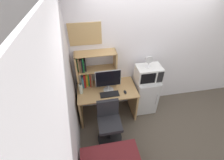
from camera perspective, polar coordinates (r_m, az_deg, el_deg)
The scene contains 13 objects.
wall_back at distance 3.60m, azimuth 18.99°, elevation 9.55°, with size 6.40×0.04×2.60m, color silver.
wall_left at distance 1.98m, azimuth -16.49°, elevation -17.81°, with size 0.04×4.40×2.60m, color silver.
desk at distance 3.38m, azimuth -1.78°, elevation -6.40°, with size 1.20×0.67×0.77m.
hutch_bookshelf at distance 3.15m, azimuth -8.02°, elevation 3.52°, with size 0.79×0.28×0.75m.
monitor at distance 3.03m, azimuth -1.36°, elevation 0.08°, with size 0.50×0.21×0.48m.
keyboard at distance 3.09m, azimuth -0.88°, elevation -5.23°, with size 0.37×0.16×0.02m, color black.
computer_mouse at distance 3.14m, azimuth 4.80°, elevation -4.37°, with size 0.06×0.11×0.03m, color black.
water_bottle at distance 3.12m, azimuth -11.23°, elevation -3.15°, with size 0.07×0.07×0.24m.
mini_fridge at distance 3.67m, azimuth 11.83°, elevation -5.10°, with size 0.48×0.49×0.87m.
microwave at distance 3.31m, azimuth 13.10°, elevation 2.42°, with size 0.51×0.36×0.31m.
desk_fan at distance 3.14m, azimuth 13.28°, elevation 6.69°, with size 0.15×0.11×0.25m.
desk_chair at distance 3.09m, azimuth -1.04°, elevation -15.70°, with size 0.48×0.48×0.90m.
wall_corkboard at distance 2.92m, azimuth -9.75°, elevation 16.12°, with size 0.58×0.02×0.40m, color tan.
Camera 1 is at (-1.28, -2.74, 2.89)m, focal length 25.14 mm.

